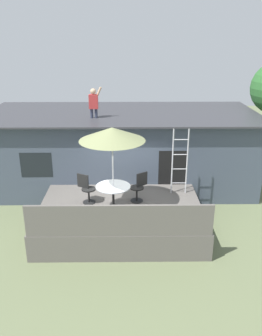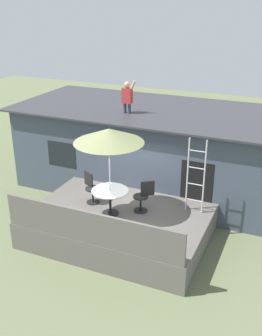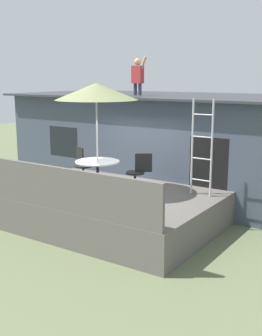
% 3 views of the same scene
% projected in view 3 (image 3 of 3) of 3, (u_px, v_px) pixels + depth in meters
% --- Properties ---
extents(ground_plane, '(40.00, 40.00, 0.00)m').
position_uv_depth(ground_plane, '(110.00, 223.00, 10.36)').
color(ground_plane, '#66704C').
extents(house, '(10.50, 4.50, 2.95)m').
position_uv_depth(house, '(180.00, 144.00, 12.98)').
color(house, '#424C5B').
rests_on(house, ground).
extents(deck, '(5.01, 3.61, 0.80)m').
position_uv_depth(deck, '(110.00, 207.00, 10.28)').
color(deck, '#605B56').
rests_on(deck, ground).
extents(deck_railing, '(4.91, 0.08, 0.90)m').
position_uv_depth(deck_railing, '(58.00, 189.00, 8.67)').
color(deck_railing, '#605B56').
rests_on(deck_railing, deck).
extents(patio_table, '(1.04, 1.04, 0.74)m').
position_uv_depth(patio_table, '(98.00, 168.00, 10.03)').
color(patio_table, black).
rests_on(patio_table, deck).
extents(patio_umbrella, '(1.90, 1.90, 2.54)m').
position_uv_depth(patio_umbrella, '(96.00, 92.00, 9.66)').
color(patio_umbrella, silver).
rests_on(patio_umbrella, deck).
extents(step_ladder, '(0.52, 0.04, 2.20)m').
position_uv_depth(step_ladder, '(202.00, 148.00, 9.66)').
color(step_ladder, silver).
rests_on(step_ladder, deck).
extents(person_figure, '(0.47, 0.20, 1.11)m').
position_uv_depth(person_figure, '(138.00, 74.00, 12.34)').
color(person_figure, '#33384C').
rests_on(person_figure, house).
extents(patio_chair_left, '(0.58, 0.44, 0.92)m').
position_uv_depth(patio_chair_left, '(82.00, 166.00, 10.87)').
color(patio_chair_left, black).
rests_on(patio_chair_left, deck).
extents(patio_chair_right, '(0.56, 0.46, 0.92)m').
position_uv_depth(patio_chair_right, '(138.00, 173.00, 10.07)').
color(patio_chair_right, black).
rests_on(patio_chair_right, deck).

